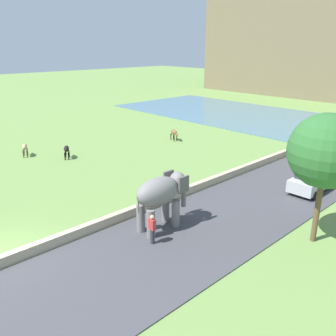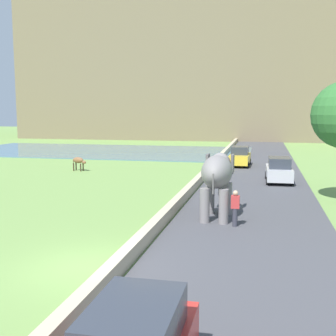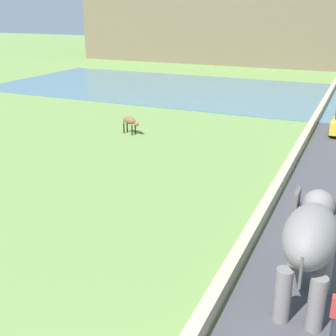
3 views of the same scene
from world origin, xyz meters
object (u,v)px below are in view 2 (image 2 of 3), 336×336
elephant (217,175)px  person_beside_elephant (235,208)px  cow_brown (79,161)px  car_silver (279,170)px  car_yellow (240,157)px

elephant → person_beside_elephant: (0.93, -1.46, -1.16)m
cow_brown → car_silver: bearing=-9.0°
car_silver → elephant: bearing=-106.1°
cow_brown → person_beside_elephant: bearing=-47.0°
car_yellow → car_silver: (3.15, -8.41, 0.00)m
car_yellow → car_silver: 8.98m
elephant → person_beside_elephant: size_ratio=2.13×
cow_brown → elephant: bearing=-46.0°
car_yellow → car_silver: bearing=-69.5°
car_yellow → cow_brown: (-12.99, -5.84, -0.06)m
elephant → cow_brown: (-12.99, 13.46, -1.20)m
elephant → person_beside_elephant: 2.09m
elephant → car_yellow: 19.33m
car_silver → cow_brown: bearing=171.0°
elephant → car_yellow: (-0.00, 19.30, -1.14)m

